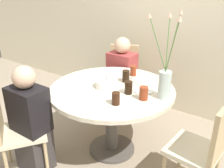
{
  "coord_description": "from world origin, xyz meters",
  "views": [
    {
      "loc": [
        1.28,
        -1.83,
        1.75
      ],
      "look_at": [
        0.0,
        0.0,
        0.78
      ],
      "focal_mm": 40.0,
      "sensor_mm": 36.0,
      "label": 1
    }
  ],
  "objects_px": {
    "chair_right_flank": "(205,146)",
    "drink_glass_0": "(133,71)",
    "chair_left_flank": "(12,126)",
    "person_boy": "(122,80)",
    "side_plate": "(143,90)",
    "drink_glass_1": "(116,98)",
    "flower_vase": "(165,78)",
    "drink_glass_3": "(126,76)",
    "chair_near_front": "(123,75)",
    "person_guest": "(31,124)",
    "birthday_cake": "(107,84)",
    "drink_glass_4": "(128,88)",
    "drink_glass_2": "(144,93)"
  },
  "relations": [
    {
      "from": "chair_right_flank",
      "to": "drink_glass_3",
      "type": "bearing_deg",
      "value": -102.59
    },
    {
      "from": "chair_left_flank",
      "to": "chair_right_flank",
      "type": "height_order",
      "value": "same"
    },
    {
      "from": "flower_vase",
      "to": "side_plate",
      "type": "xyz_separation_m",
      "value": [
        -0.21,
        0.02,
        -0.18
      ]
    },
    {
      "from": "person_guest",
      "to": "chair_left_flank",
      "type": "bearing_deg",
      "value": -124.86
    },
    {
      "from": "drink_glass_4",
      "to": "chair_near_front",
      "type": "bearing_deg",
      "value": 125.02
    },
    {
      "from": "person_boy",
      "to": "person_guest",
      "type": "bearing_deg",
      "value": -94.52
    },
    {
      "from": "drink_glass_1",
      "to": "person_guest",
      "type": "height_order",
      "value": "person_guest"
    },
    {
      "from": "chair_right_flank",
      "to": "person_boy",
      "type": "relative_size",
      "value": 0.85
    },
    {
      "from": "drink_glass_1",
      "to": "person_guest",
      "type": "bearing_deg",
      "value": -150.04
    },
    {
      "from": "chair_left_flank",
      "to": "person_boy",
      "type": "height_order",
      "value": "person_boy"
    },
    {
      "from": "chair_near_front",
      "to": "drink_glass_1",
      "type": "distance_m",
      "value": 1.32
    },
    {
      "from": "chair_left_flank",
      "to": "chair_right_flank",
      "type": "bearing_deg",
      "value": -119.6
    },
    {
      "from": "chair_right_flank",
      "to": "birthday_cake",
      "type": "height_order",
      "value": "chair_right_flank"
    },
    {
      "from": "flower_vase",
      "to": "side_plate",
      "type": "bearing_deg",
      "value": 175.0
    },
    {
      "from": "chair_left_flank",
      "to": "drink_glass_2",
      "type": "xyz_separation_m",
      "value": [
        0.92,
        0.74,
        0.29
      ]
    },
    {
      "from": "chair_left_flank",
      "to": "flower_vase",
      "type": "xyz_separation_m",
      "value": [
        1.05,
        0.88,
        0.42
      ]
    },
    {
      "from": "drink_glass_3",
      "to": "person_guest",
      "type": "bearing_deg",
      "value": -119.25
    },
    {
      "from": "chair_right_flank",
      "to": "side_plate",
      "type": "relative_size",
      "value": 4.7
    },
    {
      "from": "chair_near_front",
      "to": "flower_vase",
      "type": "height_order",
      "value": "flower_vase"
    },
    {
      "from": "chair_right_flank",
      "to": "flower_vase",
      "type": "bearing_deg",
      "value": -105.63
    },
    {
      "from": "chair_left_flank",
      "to": "drink_glass_0",
      "type": "distance_m",
      "value": 1.34
    },
    {
      "from": "side_plate",
      "to": "person_boy",
      "type": "distance_m",
      "value": 0.91
    },
    {
      "from": "side_plate",
      "to": "person_guest",
      "type": "relative_size",
      "value": 0.18
    },
    {
      "from": "drink_glass_0",
      "to": "drink_glass_3",
      "type": "height_order",
      "value": "drink_glass_3"
    },
    {
      "from": "drink_glass_0",
      "to": "flower_vase",
      "type": "bearing_deg",
      "value": -31.9
    },
    {
      "from": "flower_vase",
      "to": "drink_glass_0",
      "type": "height_order",
      "value": "flower_vase"
    },
    {
      "from": "flower_vase",
      "to": "drink_glass_1",
      "type": "bearing_deg",
      "value": -128.09
    },
    {
      "from": "chair_right_flank",
      "to": "person_guest",
      "type": "bearing_deg",
      "value": -63.37
    },
    {
      "from": "side_plate",
      "to": "drink_glass_2",
      "type": "bearing_deg",
      "value": -61.66
    },
    {
      "from": "birthday_cake",
      "to": "drink_glass_4",
      "type": "relative_size",
      "value": 1.82
    },
    {
      "from": "person_guest",
      "to": "side_plate",
      "type": "bearing_deg",
      "value": 45.87
    },
    {
      "from": "side_plate",
      "to": "drink_glass_1",
      "type": "height_order",
      "value": "drink_glass_1"
    },
    {
      "from": "chair_right_flank",
      "to": "drink_glass_4",
      "type": "distance_m",
      "value": 0.81
    },
    {
      "from": "birthday_cake",
      "to": "drink_glass_3",
      "type": "height_order",
      "value": "drink_glass_3"
    },
    {
      "from": "drink_glass_0",
      "to": "person_boy",
      "type": "distance_m",
      "value": 0.55
    },
    {
      "from": "chair_right_flank",
      "to": "flower_vase",
      "type": "xyz_separation_m",
      "value": [
        -0.45,
        0.16,
        0.42
      ]
    },
    {
      "from": "drink_glass_2",
      "to": "person_boy",
      "type": "xyz_separation_m",
      "value": [
        -0.72,
        0.76,
        -0.3
      ]
    },
    {
      "from": "flower_vase",
      "to": "drink_glass_1",
      "type": "distance_m",
      "value": 0.47
    },
    {
      "from": "person_guest",
      "to": "chair_near_front",
      "type": "bearing_deg",
      "value": 88.54
    },
    {
      "from": "chair_right_flank",
      "to": "drink_glass_0",
      "type": "distance_m",
      "value": 1.1
    },
    {
      "from": "chair_left_flank",
      "to": "drink_glass_2",
      "type": "relative_size",
      "value": 7.54
    },
    {
      "from": "birthday_cake",
      "to": "drink_glass_4",
      "type": "xyz_separation_m",
      "value": [
        0.25,
        -0.0,
        0.02
      ]
    },
    {
      "from": "drink_glass_2",
      "to": "drink_glass_4",
      "type": "distance_m",
      "value": 0.17
    },
    {
      "from": "chair_near_front",
      "to": "side_plate",
      "type": "bearing_deg",
      "value": -72.55
    },
    {
      "from": "drink_glass_0",
      "to": "drink_glass_2",
      "type": "height_order",
      "value": "drink_glass_2"
    },
    {
      "from": "chair_right_flank",
      "to": "drink_glass_0",
      "type": "bearing_deg",
      "value": -112.36
    },
    {
      "from": "chair_near_front",
      "to": "drink_glass_2",
      "type": "distance_m",
      "value": 1.23
    },
    {
      "from": "person_guest",
      "to": "drink_glass_3",
      "type": "bearing_deg",
      "value": 60.75
    },
    {
      "from": "chair_right_flank",
      "to": "drink_glass_0",
      "type": "height_order",
      "value": "chair_right_flank"
    },
    {
      "from": "drink_glass_2",
      "to": "person_guest",
      "type": "bearing_deg",
      "value": -143.64
    }
  ]
}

